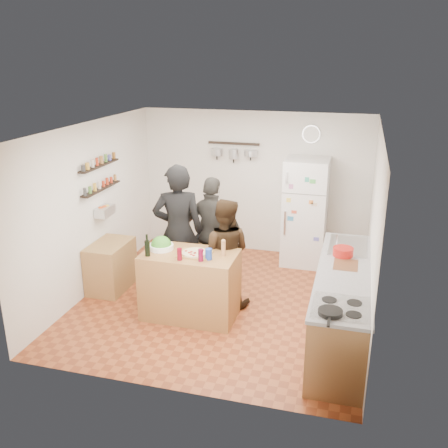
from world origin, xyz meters
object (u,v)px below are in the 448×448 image
(person_center, at_px, (224,253))
(counter_run, at_px, (342,305))
(prep_island, at_px, (190,285))
(person_back, at_px, (213,233))
(skillet, at_px, (330,312))
(side_table, at_px, (111,266))
(wine_bottle, at_px, (147,248))
(salad_bowl, at_px, (161,247))
(fridge, at_px, (305,212))
(red_bowl, at_px, (343,252))
(salt_canister, at_px, (209,254))
(pepper_mill, at_px, (223,249))
(wall_clock, at_px, (311,134))
(person_left, at_px, (178,232))

(person_center, height_order, counter_run, person_center)
(prep_island, height_order, person_back, person_back)
(counter_run, height_order, skillet, skillet)
(prep_island, relative_size, side_table, 1.56)
(wine_bottle, xyz_separation_m, person_back, (0.53, 1.21, -0.16))
(salad_bowl, bearing_deg, fridge, 52.76)
(prep_island, distance_m, fridge, 2.62)
(skillet, bearing_deg, red_bowl, 88.22)
(salad_bowl, height_order, counter_run, salad_bowl)
(skillet, bearing_deg, salt_canister, 146.77)
(pepper_mill, height_order, fridge, fridge)
(pepper_mill, relative_size, person_back, 0.11)
(salt_canister, bearing_deg, salad_bowl, 166.72)
(salad_bowl, relative_size, wall_clock, 1.10)
(salt_canister, bearing_deg, counter_run, 2.49)
(side_table, bearing_deg, person_left, 4.75)
(fridge, bearing_deg, side_table, -146.41)
(person_center, xyz_separation_m, side_table, (-1.78, 0.01, -0.41))
(person_back, bearing_deg, salt_canister, 110.17)
(salad_bowl, distance_m, skillet, 2.63)
(counter_run, bearing_deg, person_back, 152.42)
(wine_bottle, relative_size, side_table, 0.26)
(pepper_mill, height_order, wall_clock, wall_clock)
(pepper_mill, height_order, person_center, person_center)
(person_center, height_order, fridge, fridge)
(person_left, bearing_deg, wine_bottle, 60.41)
(salt_canister, height_order, red_bowl, salt_canister)
(salad_bowl, bearing_deg, person_left, 83.37)
(wall_clock, bearing_deg, person_left, -128.57)
(wine_bottle, height_order, fridge, fridge)
(person_left, bearing_deg, person_center, 152.40)
(pepper_mill, bearing_deg, wall_clock, 72.36)
(person_center, relative_size, red_bowl, 5.94)
(person_left, bearing_deg, salad_bowl, 63.92)
(salt_canister, relative_size, person_left, 0.07)
(side_table, bearing_deg, fridge, 33.59)
(wine_bottle, height_order, counter_run, wine_bottle)
(prep_island, bearing_deg, person_back, 88.48)
(person_back, bearing_deg, red_bowl, 170.41)
(wine_bottle, xyz_separation_m, person_left, (0.14, 0.78, -0.03))
(red_bowl, height_order, fridge, fridge)
(red_bowl, bearing_deg, wine_bottle, -164.98)
(prep_island, xyz_separation_m, person_left, (-0.36, 0.56, 0.53))
(red_bowl, distance_m, fridge, 1.95)
(pepper_mill, distance_m, skillet, 1.90)
(pepper_mill, relative_size, person_center, 0.12)
(salad_bowl, xyz_separation_m, wall_clock, (1.68, 2.53, 1.21))
(salad_bowl, xyz_separation_m, side_table, (-1.01, 0.42, -0.58))
(pepper_mill, distance_m, red_bowl, 1.56)
(wine_bottle, relative_size, person_back, 0.12)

